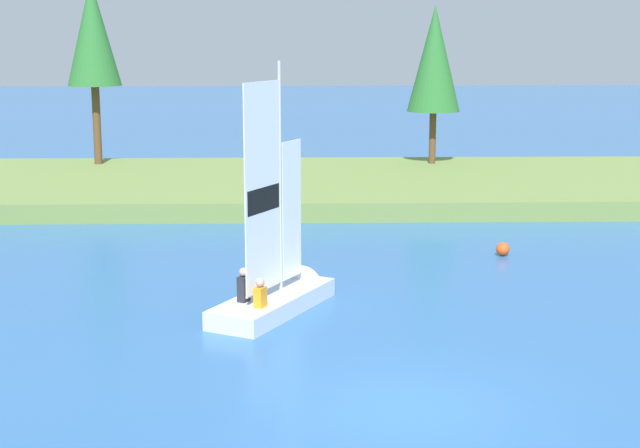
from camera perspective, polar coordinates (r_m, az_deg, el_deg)
name	(u,v)px	position (r m, az deg, el deg)	size (l,w,h in m)	color
ground_plane	(405,408)	(17.36, 5.05, -10.82)	(200.00, 200.00, 0.00)	#2D609E
shore_bank	(343,185)	(39.19, 1.35, 2.32)	(80.00, 12.19, 0.69)	olive
shoreline_tree_left	(93,34)	(43.69, -13.35, 10.93)	(2.34, 2.34, 8.07)	brown
shoreline_tree_midleft	(434,59)	(43.04, 6.80, 9.69)	(2.34, 2.34, 6.94)	brown
sailboat	(286,286)	(23.31, -2.03, -3.71)	(3.23, 4.54, 6.25)	silver
channel_buoy	(503,249)	(28.91, 10.80, -1.47)	(0.40, 0.40, 0.40)	#E54C19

